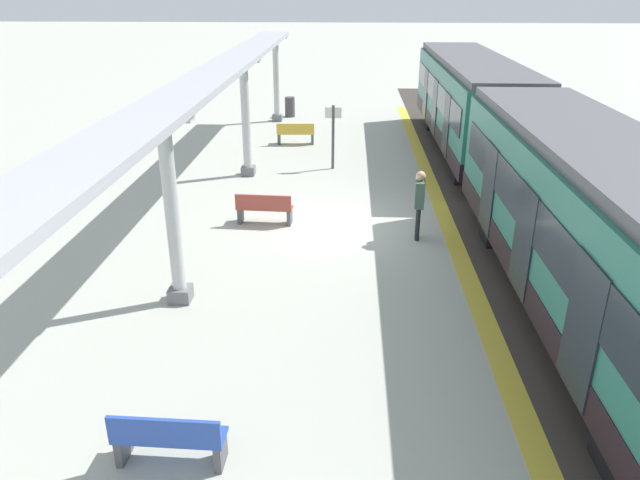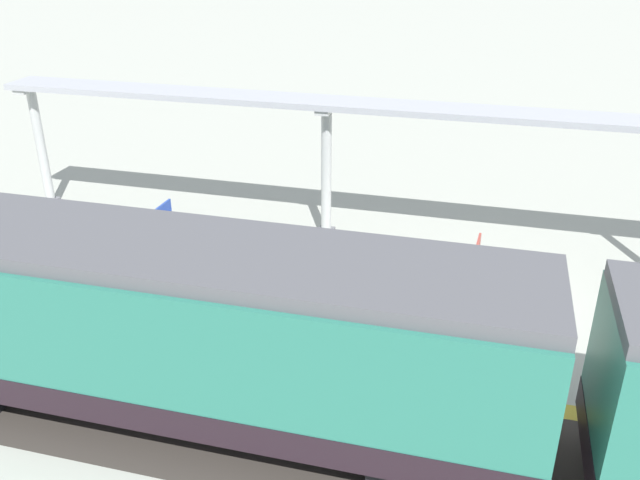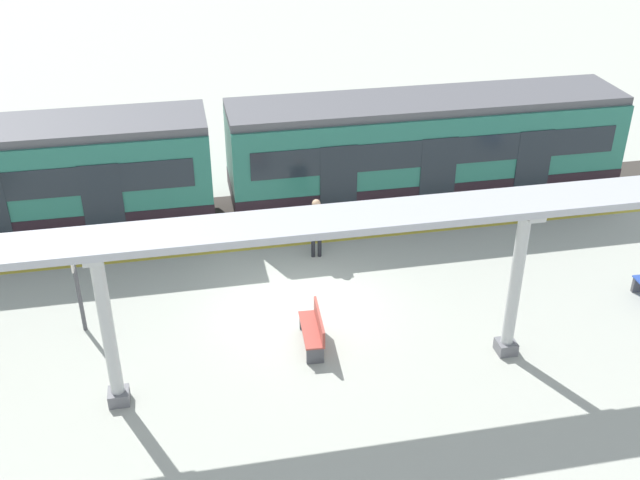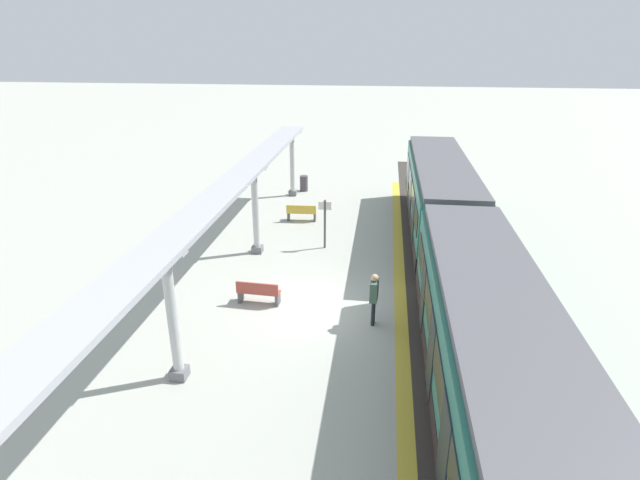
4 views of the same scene
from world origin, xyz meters
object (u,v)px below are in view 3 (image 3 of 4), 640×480
object	(u,v)px
train_far_carriage	(425,149)
platform_info_sign	(77,283)
canopy_pillar_second	(107,328)
bench_near_end	(314,329)
canopy_pillar_third	(516,282)
passenger_waiting_near_edge	(316,221)

from	to	relation	value
train_far_carriage	platform_info_sign	xyz separation A→B (m)	(5.05, -10.14, -0.50)
canopy_pillar_second	platform_info_sign	bearing A→B (deg)	-162.47
bench_near_end	canopy_pillar_third	bearing A→B (deg)	75.02
canopy_pillar_second	canopy_pillar_third	xyz separation A→B (m)	(0.00, 8.74, 0.00)
bench_near_end	passenger_waiting_near_edge	bearing A→B (deg)	168.25
train_far_carriage	passenger_waiting_near_edge	bearing A→B (deg)	-55.47
passenger_waiting_near_edge	bench_near_end	bearing A→B (deg)	-11.75
train_far_carriage	canopy_pillar_third	world-z (taller)	canopy_pillar_third
train_far_carriage	bench_near_end	bearing A→B (deg)	-35.54
canopy_pillar_third	platform_info_sign	bearing A→B (deg)	-106.36
canopy_pillar_third	platform_info_sign	distance (m)	10.06
canopy_pillar_third	passenger_waiting_near_edge	size ratio (longest dim) A/B	2.14
canopy_pillar_second	train_far_carriage	bearing A→B (deg)	130.43
train_far_carriage	passenger_waiting_near_edge	xyz separation A→B (m)	(2.74, -3.98, -0.71)
platform_info_sign	train_far_carriage	bearing A→B (deg)	116.47
train_far_carriage	platform_info_sign	size ratio (longest dim) A/B	5.52
bench_near_end	passenger_waiting_near_edge	distance (m)	4.13
canopy_pillar_third	train_far_carriage	bearing A→B (deg)	176.33
platform_info_sign	passenger_waiting_near_edge	xyz separation A→B (m)	(-2.31, 6.17, -0.21)
canopy_pillar_second	passenger_waiting_near_edge	bearing A→B (deg)	134.28
passenger_waiting_near_edge	canopy_pillar_third	bearing A→B (deg)	34.00
platform_info_sign	canopy_pillar_second	bearing A→B (deg)	17.53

